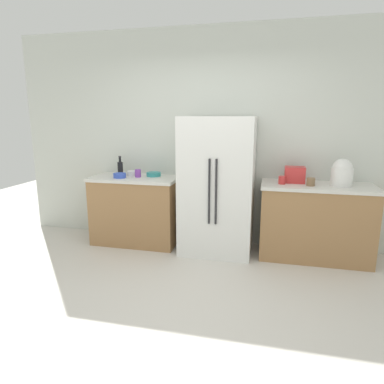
{
  "coord_description": "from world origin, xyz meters",
  "views": [
    {
      "loc": [
        0.79,
        -2.65,
        1.69
      ],
      "look_at": [
        0.06,
        0.44,
        0.98
      ],
      "focal_mm": 31.49,
      "sensor_mm": 36.0,
      "label": 1
    }
  ],
  "objects_px": {
    "toaster": "(295,175)",
    "bowl_b": "(120,175)",
    "rice_cooker": "(342,173)",
    "bottle_a": "(120,168)",
    "refrigerator": "(217,186)",
    "cup_a": "(282,180)",
    "bowl_c": "(133,173)",
    "cup_c": "(311,182)",
    "cup_b": "(138,173)",
    "bowl_a": "(154,174)"
  },
  "relations": [
    {
      "from": "bowl_c",
      "to": "cup_b",
      "type": "bearing_deg",
      "value": -43.81
    },
    {
      "from": "refrigerator",
      "to": "bowl_c",
      "type": "distance_m",
      "value": 1.21
    },
    {
      "from": "rice_cooker",
      "to": "bowl_b",
      "type": "bearing_deg",
      "value": -178.09
    },
    {
      "from": "cup_a",
      "to": "cup_b",
      "type": "distance_m",
      "value": 1.85
    },
    {
      "from": "toaster",
      "to": "bowl_c",
      "type": "distance_m",
      "value": 2.12
    },
    {
      "from": "rice_cooker",
      "to": "cup_b",
      "type": "height_order",
      "value": "rice_cooker"
    },
    {
      "from": "rice_cooker",
      "to": "cup_a",
      "type": "xyz_separation_m",
      "value": [
        -0.66,
        -0.03,
        -0.11
      ]
    },
    {
      "from": "cup_c",
      "to": "bowl_b",
      "type": "distance_m",
      "value": 2.38
    },
    {
      "from": "refrigerator",
      "to": "toaster",
      "type": "distance_m",
      "value": 0.95
    },
    {
      "from": "cup_b",
      "to": "bowl_c",
      "type": "relative_size",
      "value": 0.65
    },
    {
      "from": "rice_cooker",
      "to": "bowl_a",
      "type": "distance_m",
      "value": 2.34
    },
    {
      "from": "rice_cooker",
      "to": "cup_c",
      "type": "distance_m",
      "value": 0.36
    },
    {
      "from": "cup_c",
      "to": "cup_b",
      "type": "bearing_deg",
      "value": 177.77
    },
    {
      "from": "bowl_a",
      "to": "bowl_b",
      "type": "bearing_deg",
      "value": -151.5
    },
    {
      "from": "refrigerator",
      "to": "cup_a",
      "type": "xyz_separation_m",
      "value": [
        0.78,
        0.0,
        0.11
      ]
    },
    {
      "from": "cup_a",
      "to": "cup_c",
      "type": "relative_size",
      "value": 0.99
    },
    {
      "from": "bottle_a",
      "to": "refrigerator",
      "type": "bearing_deg",
      "value": -6.23
    },
    {
      "from": "bowl_a",
      "to": "bowl_c",
      "type": "height_order",
      "value": "bowl_c"
    },
    {
      "from": "bottle_a",
      "to": "cup_a",
      "type": "xyz_separation_m",
      "value": [
        2.15,
        -0.15,
        -0.05
      ]
    },
    {
      "from": "cup_c",
      "to": "bowl_b",
      "type": "height_order",
      "value": "cup_c"
    },
    {
      "from": "rice_cooker",
      "to": "cup_c",
      "type": "xyz_separation_m",
      "value": [
        -0.34,
        -0.07,
        -0.11
      ]
    },
    {
      "from": "toaster",
      "to": "bottle_a",
      "type": "relative_size",
      "value": 0.91
    },
    {
      "from": "cup_a",
      "to": "bowl_b",
      "type": "height_order",
      "value": "cup_a"
    },
    {
      "from": "rice_cooker",
      "to": "bottle_a",
      "type": "bearing_deg",
      "value": 177.67
    },
    {
      "from": "bowl_c",
      "to": "toaster",
      "type": "bearing_deg",
      "value": -1.0
    },
    {
      "from": "bottle_a",
      "to": "cup_b",
      "type": "xyz_separation_m",
      "value": [
        0.3,
        -0.1,
        -0.05
      ]
    },
    {
      "from": "refrigerator",
      "to": "toaster",
      "type": "height_order",
      "value": "refrigerator"
    },
    {
      "from": "cup_a",
      "to": "cup_c",
      "type": "height_order",
      "value": "same"
    },
    {
      "from": "refrigerator",
      "to": "cup_a",
      "type": "distance_m",
      "value": 0.78
    },
    {
      "from": "toaster",
      "to": "bowl_b",
      "type": "bearing_deg",
      "value": -175.23
    },
    {
      "from": "bottle_a",
      "to": "bowl_c",
      "type": "relative_size",
      "value": 1.67
    },
    {
      "from": "cup_a",
      "to": "bowl_b",
      "type": "distance_m",
      "value": 2.06
    },
    {
      "from": "cup_b",
      "to": "refrigerator",
      "type": "bearing_deg",
      "value": -2.53
    },
    {
      "from": "bottle_a",
      "to": "cup_a",
      "type": "bearing_deg",
      "value": -3.9
    },
    {
      "from": "bowl_a",
      "to": "toaster",
      "type": "bearing_deg",
      "value": -0.92
    },
    {
      "from": "toaster",
      "to": "cup_c",
      "type": "distance_m",
      "value": 0.24
    },
    {
      "from": "bowl_a",
      "to": "bowl_b",
      "type": "distance_m",
      "value": 0.45
    },
    {
      "from": "cup_c",
      "to": "cup_a",
      "type": "bearing_deg",
      "value": 172.82
    },
    {
      "from": "rice_cooker",
      "to": "bottle_a",
      "type": "xyz_separation_m",
      "value": [
        -2.81,
        0.11,
        -0.05
      ]
    },
    {
      "from": "bottle_a",
      "to": "bowl_b",
      "type": "xyz_separation_m",
      "value": [
        0.08,
        -0.21,
        -0.07
      ]
    },
    {
      "from": "rice_cooker",
      "to": "refrigerator",
      "type": "bearing_deg",
      "value": -178.59
    },
    {
      "from": "bottle_a",
      "to": "cup_b",
      "type": "height_order",
      "value": "bottle_a"
    },
    {
      "from": "bowl_a",
      "to": "bowl_c",
      "type": "distance_m",
      "value": 0.3
    },
    {
      "from": "bowl_b",
      "to": "bowl_c",
      "type": "distance_m",
      "value": 0.24
    },
    {
      "from": "cup_b",
      "to": "cup_a",
      "type": "bearing_deg",
      "value": -1.36
    },
    {
      "from": "bottle_a",
      "to": "bowl_a",
      "type": "bearing_deg",
      "value": 1.03
    },
    {
      "from": "bowl_c",
      "to": "refrigerator",
      "type": "bearing_deg",
      "value": -7.9
    },
    {
      "from": "cup_b",
      "to": "bowl_c",
      "type": "height_order",
      "value": "cup_b"
    },
    {
      "from": "cup_a",
      "to": "refrigerator",
      "type": "bearing_deg",
      "value": -179.75
    },
    {
      "from": "refrigerator",
      "to": "bottle_a",
      "type": "relative_size",
      "value": 6.49
    }
  ]
}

